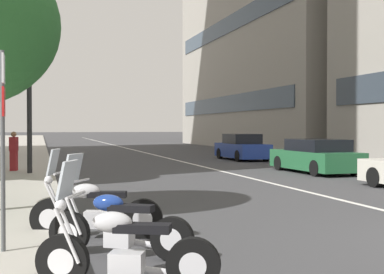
# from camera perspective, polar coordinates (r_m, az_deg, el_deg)

# --- Properties ---
(lane_centre_stripe) EXTENTS (110.00, 0.16, 0.01)m
(lane_centre_stripe) POSITION_cam_1_polar(r_m,az_deg,el_deg) (41.73, -6.23, -1.47)
(lane_centre_stripe) COLOR silver
(lane_centre_stripe) RESTS_ON ground
(motorcycle_under_tarp) EXTENTS (0.99, 2.01, 1.47)m
(motorcycle_under_tarp) POSITION_cam_1_polar(r_m,az_deg,el_deg) (6.07, -7.59, -12.39)
(motorcycle_under_tarp) COLOR black
(motorcycle_under_tarp) RESTS_ON ground
(motorcycle_by_sign_pole) EXTENTS (1.25, 1.92, 1.47)m
(motorcycle_by_sign_pole) POSITION_cam_1_polar(r_m,az_deg,el_deg) (7.55, -8.32, -9.72)
(motorcycle_by_sign_pole) COLOR black
(motorcycle_by_sign_pole) RESTS_ON ground
(motorcycle_nearest_camera) EXTENTS (0.86, 2.15, 1.49)m
(motorcycle_nearest_camera) POSITION_cam_1_polar(r_m,az_deg,el_deg) (8.86, -10.75, -8.05)
(motorcycle_nearest_camera) COLOR black
(motorcycle_nearest_camera) RESTS_ON ground
(car_mid_block_traffic) EXTENTS (4.54, 1.99, 1.37)m
(car_mid_block_traffic) POSITION_cam_1_polar(r_m,az_deg,el_deg) (21.66, 13.44, -2.12)
(car_mid_block_traffic) COLOR #236038
(car_mid_block_traffic) RESTS_ON ground
(car_far_down_avenue) EXTENTS (4.36, 1.89, 1.47)m
(car_far_down_avenue) POSITION_cam_1_polar(r_m,az_deg,el_deg) (29.55, 5.52, -1.20)
(car_far_down_avenue) COLOR navy
(car_far_down_avenue) RESTS_ON ground
(parking_sign_by_curb) EXTENTS (0.32, 0.06, 2.74)m
(parking_sign_by_curb) POSITION_cam_1_polar(r_m,az_deg,el_deg) (7.51, -20.08, 1.16)
(parking_sign_by_curb) COLOR #47494C
(parking_sign_by_curb) RESTS_ON sidewalk_right_plaza
(street_lamp_with_banners) EXTENTS (1.26, 2.10, 8.85)m
(street_lamp_with_banners) POSITION_cam_1_polar(r_m,az_deg,el_deg) (20.42, -16.75, 10.86)
(street_lamp_with_banners) COLOR #232326
(street_lamp_with_banners) RESTS_ON sidewalk_right_plaza
(pedestrian_on_plaza) EXTENTS (0.45, 0.34, 1.53)m
(pedestrian_on_plaza) POSITION_cam_1_polar(r_m,az_deg,el_deg) (21.43, -19.03, -1.48)
(pedestrian_on_plaza) COLOR maroon
(pedestrian_on_plaza) RESTS_ON sidewalk_right_plaza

